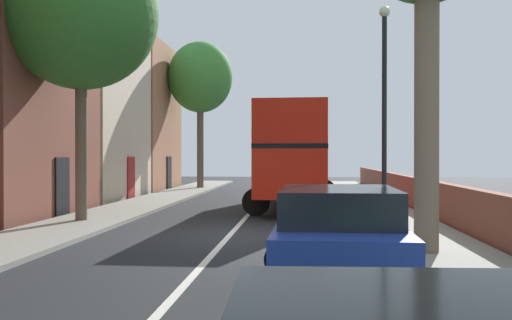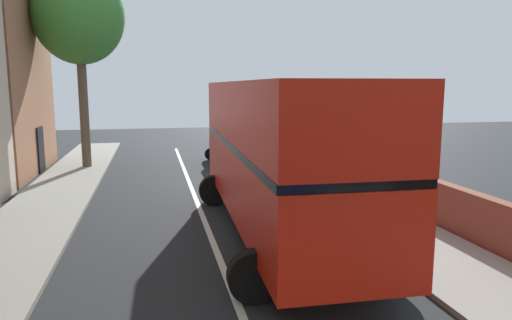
% 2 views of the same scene
% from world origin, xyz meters
% --- Properties ---
extents(ground_plane, '(84.00, 84.00, 0.00)m').
position_xyz_m(ground_plane, '(0.00, 0.00, 0.00)').
color(ground_plane, black).
extents(road_centre_line, '(0.16, 54.00, 0.01)m').
position_xyz_m(road_centre_line, '(0.00, 0.00, 0.00)').
color(road_centre_line, silver).
rests_on(road_centre_line, ground).
extents(sidewalk_left, '(2.60, 60.00, 0.12)m').
position_xyz_m(sidewalk_left, '(-4.90, 0.00, 0.06)').
color(sidewalk_left, gray).
rests_on(sidewalk_left, ground).
extents(sidewalk_right, '(2.60, 60.00, 0.12)m').
position_xyz_m(sidewalk_right, '(4.90, 0.00, 0.06)').
color(sidewalk_right, gray).
rests_on(sidewalk_right, ground).
extents(boundary_wall_right, '(0.36, 54.00, 1.30)m').
position_xyz_m(boundary_wall_right, '(6.45, 0.00, 0.65)').
color(boundary_wall_right, brown).
rests_on(boundary_wall_right, ground).
extents(double_decker_bus, '(3.77, 10.77, 4.06)m').
position_xyz_m(double_decker_bus, '(1.70, 8.57, 2.35)').
color(double_decker_bus, red).
rests_on(double_decker_bus, ground).
extents(parked_car_blue_right_0, '(2.49, 4.26, 1.63)m').
position_xyz_m(parked_car_blue_right_0, '(2.50, 20.44, 0.93)').
color(parked_car_blue_right_0, '#1E389E').
rests_on(parked_car_blue_right_0, ground).
extents(parked_car_blue_right_1, '(2.58, 4.28, 1.68)m').
position_xyz_m(parked_car_blue_right_1, '(2.50, -6.57, 0.96)').
color(parked_car_blue_right_1, '#1E389E').
rests_on(parked_car_blue_right_1, ground).
extents(street_tree_left_2, '(4.90, 4.90, 9.00)m').
position_xyz_m(street_tree_left_2, '(-5.04, 2.17, 6.67)').
color(street_tree_left_2, brown).
rests_on(street_tree_left_2, sidewalk_left).
extents(street_tree_left_4, '(4.13, 4.13, 9.33)m').
position_xyz_m(street_tree_left_4, '(-4.55, 20.50, 7.13)').
color(street_tree_left_4, brown).
rests_on(street_tree_left_4, sidewalk_left).
extents(lamppost_right, '(0.32, 0.32, 6.31)m').
position_xyz_m(lamppost_right, '(4.30, 1.14, 3.81)').
color(lamppost_right, black).
rests_on(lamppost_right, sidewalk_right).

